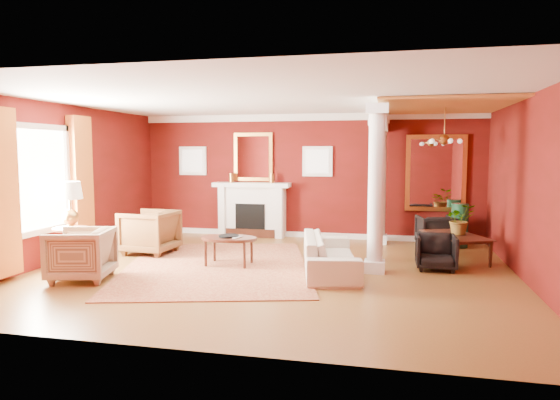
% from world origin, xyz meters
% --- Properties ---
extents(ground, '(8.00, 8.00, 0.00)m').
position_xyz_m(ground, '(0.00, 0.00, 0.00)').
color(ground, brown).
rests_on(ground, ground).
extents(room_shell, '(8.04, 7.04, 2.92)m').
position_xyz_m(room_shell, '(0.00, 0.00, 2.02)').
color(room_shell, '#5F0E0D').
rests_on(room_shell, ground).
extents(fireplace, '(1.85, 0.42, 1.29)m').
position_xyz_m(fireplace, '(-1.30, 3.32, 0.65)').
color(fireplace, white).
rests_on(fireplace, ground).
extents(overmantel_mirror, '(0.95, 0.07, 1.15)m').
position_xyz_m(overmantel_mirror, '(-1.30, 3.45, 1.90)').
color(overmantel_mirror, gold).
rests_on(overmantel_mirror, fireplace).
extents(flank_window_left, '(0.70, 0.07, 0.70)m').
position_xyz_m(flank_window_left, '(-2.85, 3.46, 1.80)').
color(flank_window_left, white).
rests_on(flank_window_left, room_shell).
extents(flank_window_right, '(0.70, 0.07, 0.70)m').
position_xyz_m(flank_window_right, '(0.25, 3.46, 1.80)').
color(flank_window_right, white).
rests_on(flank_window_right, room_shell).
extents(left_window, '(0.21, 2.55, 2.60)m').
position_xyz_m(left_window, '(-3.89, -0.60, 1.42)').
color(left_window, white).
rests_on(left_window, room_shell).
extents(column_front, '(0.36, 0.36, 2.80)m').
position_xyz_m(column_front, '(1.70, 0.30, 1.43)').
color(column_front, white).
rests_on(column_front, ground).
extents(column_back, '(0.36, 0.36, 2.80)m').
position_xyz_m(column_back, '(1.70, 3.00, 1.43)').
color(column_back, white).
rests_on(column_back, ground).
extents(header_beam, '(0.30, 3.20, 0.32)m').
position_xyz_m(header_beam, '(1.70, 1.90, 2.62)').
color(header_beam, white).
rests_on(header_beam, column_front).
extents(amber_ceiling, '(2.30, 3.40, 0.04)m').
position_xyz_m(amber_ceiling, '(2.85, 1.75, 2.87)').
color(amber_ceiling, '#C7833A').
rests_on(amber_ceiling, room_shell).
extents(dining_mirror, '(1.30, 0.07, 1.70)m').
position_xyz_m(dining_mirror, '(2.90, 3.45, 1.55)').
color(dining_mirror, gold).
rests_on(dining_mirror, room_shell).
extents(chandelier, '(0.60, 0.62, 0.75)m').
position_xyz_m(chandelier, '(2.90, 1.80, 2.25)').
color(chandelier, '#B78339').
rests_on(chandelier, room_shell).
extents(crown_trim, '(8.00, 0.08, 0.16)m').
position_xyz_m(crown_trim, '(0.00, 3.46, 2.82)').
color(crown_trim, white).
rests_on(crown_trim, room_shell).
extents(base_trim, '(8.00, 0.08, 0.12)m').
position_xyz_m(base_trim, '(0.00, 3.46, 0.06)').
color(base_trim, white).
rests_on(base_trim, ground).
extents(rug, '(4.13, 4.87, 0.02)m').
position_xyz_m(rug, '(-1.04, 0.10, 0.01)').
color(rug, maroon).
rests_on(rug, ground).
extents(sofa, '(1.02, 2.23, 0.84)m').
position_xyz_m(sofa, '(0.97, 0.12, 0.42)').
color(sofa, beige).
rests_on(sofa, ground).
extents(armchair_leopard, '(0.95, 1.00, 0.96)m').
position_xyz_m(armchair_leopard, '(-2.72, 0.89, 0.48)').
color(armchair_leopard, black).
rests_on(armchair_leopard, ground).
extents(armchair_stripe, '(1.01, 1.05, 0.91)m').
position_xyz_m(armchair_stripe, '(-2.80, -1.24, 0.45)').
color(armchair_stripe, tan).
rests_on(armchair_stripe, ground).
extents(coffee_table, '(1.02, 1.02, 0.51)m').
position_xyz_m(coffee_table, '(-0.85, 0.25, 0.47)').
color(coffee_table, black).
rests_on(coffee_table, ground).
extents(coffee_book, '(0.17, 0.06, 0.24)m').
position_xyz_m(coffee_book, '(-0.81, 0.24, 0.63)').
color(coffee_book, black).
rests_on(coffee_book, coffee_table).
extents(side_table, '(0.60, 0.60, 1.51)m').
position_xyz_m(side_table, '(-3.50, -0.49, 1.02)').
color(side_table, black).
rests_on(side_table, ground).
extents(dining_table, '(1.00, 1.47, 0.78)m').
position_xyz_m(dining_table, '(3.15, 1.55, 0.39)').
color(dining_table, black).
rests_on(dining_table, ground).
extents(dining_chair_near, '(0.66, 0.62, 0.68)m').
position_xyz_m(dining_chair_near, '(2.72, 0.73, 0.34)').
color(dining_chair_near, black).
rests_on(dining_chair_near, ground).
extents(dining_chair_far, '(0.84, 0.80, 0.74)m').
position_xyz_m(dining_chair_far, '(2.89, 2.91, 0.37)').
color(dining_chair_far, black).
rests_on(dining_chair_far, ground).
extents(green_urn, '(0.39, 0.39, 0.95)m').
position_xyz_m(green_urn, '(3.38, 2.95, 0.37)').
color(green_urn, '#144124').
rests_on(green_urn, ground).
extents(potted_plant, '(0.65, 0.69, 0.45)m').
position_xyz_m(potted_plant, '(3.20, 1.59, 1.00)').
color(potted_plant, '#26591E').
rests_on(potted_plant, dining_table).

